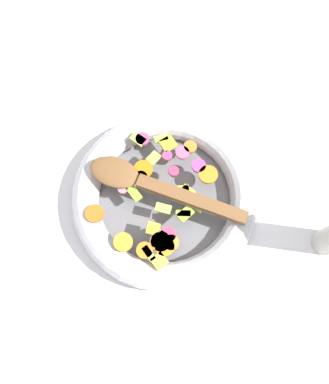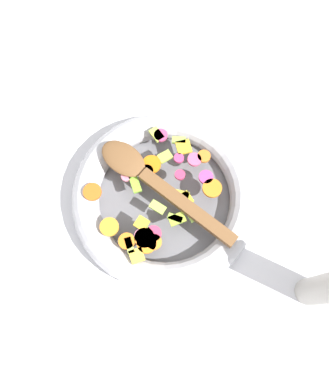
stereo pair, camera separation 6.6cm
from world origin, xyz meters
name	(u,v)px [view 1 (the left image)]	position (x,y,z in m)	size (l,w,h in m)	color
ground_plane	(164,200)	(0.00, 0.00, 0.00)	(4.00, 4.00, 0.00)	silver
skillet	(164,197)	(0.00, 0.00, 0.02)	(0.34, 0.34, 0.05)	slate
chopped_vegetables	(159,199)	(-0.02, 0.01, 0.05)	(0.26, 0.23, 0.01)	orange
wooden_spoon	(150,184)	(0.01, 0.03, 0.06)	(0.12, 0.29, 0.01)	brown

